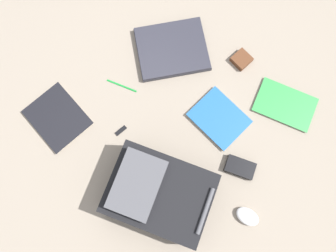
% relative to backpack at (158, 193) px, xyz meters
% --- Properties ---
extents(ground_plane, '(3.42, 3.42, 0.00)m').
position_rel_backpack_xyz_m(ground_plane, '(-0.24, -0.14, -0.09)').
color(ground_plane, gray).
extents(backpack, '(0.39, 0.46, 0.21)m').
position_rel_backpack_xyz_m(backpack, '(0.00, 0.00, 0.00)').
color(backpack, black).
rests_on(backpack, ground_plane).
extents(laptop, '(0.41, 0.41, 0.03)m').
position_rel_backpack_xyz_m(laptop, '(-0.56, -0.34, -0.07)').
color(laptop, '#24242C').
rests_on(laptop, ground_plane).
extents(book_red, '(0.26, 0.29, 0.02)m').
position_rel_backpack_xyz_m(book_red, '(-0.00, -0.56, -0.08)').
color(book_red, silver).
rests_on(book_red, ground_plane).
extents(book_blue, '(0.22, 0.29, 0.01)m').
position_rel_backpack_xyz_m(book_blue, '(-0.64, 0.23, -0.08)').
color(book_blue, silver).
rests_on(book_blue, ground_plane).
extents(book_comic, '(0.22, 0.26, 0.02)m').
position_rel_backpack_xyz_m(book_comic, '(-0.42, 0.02, -0.08)').
color(book_comic, silver).
rests_on(book_comic, ground_plane).
extents(computer_mouse, '(0.07, 0.11, 0.04)m').
position_rel_backpack_xyz_m(computer_mouse, '(-0.14, 0.35, -0.07)').
color(computer_mouse, silver).
rests_on(computer_mouse, ground_plane).
extents(power_brick, '(0.10, 0.14, 0.03)m').
position_rel_backpack_xyz_m(power_brick, '(-0.29, 0.22, -0.07)').
color(power_brick, black).
rests_on(power_brick, ground_plane).
extents(pen_black, '(0.04, 0.14, 0.01)m').
position_rel_backpack_xyz_m(pen_black, '(-0.29, -0.42, -0.09)').
color(pen_black, '#198C33').
rests_on(pen_black, ground_plane).
extents(earbud_pouch, '(0.09, 0.09, 0.03)m').
position_rel_backpack_xyz_m(earbud_pouch, '(-0.71, -0.05, -0.08)').
color(earbud_pouch, '#59331E').
rests_on(earbud_pouch, ground_plane).
extents(usb_stick, '(0.06, 0.03, 0.01)m').
position_rel_backpack_xyz_m(usb_stick, '(-0.12, -0.30, -0.09)').
color(usb_stick, black).
rests_on(usb_stick, ground_plane).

